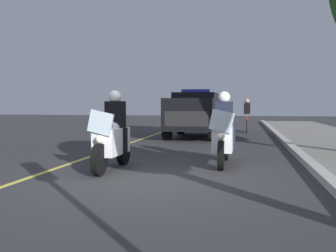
{
  "coord_description": "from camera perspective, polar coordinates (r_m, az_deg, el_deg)",
  "views": [
    {
      "loc": [
        6.9,
        1.74,
        1.42
      ],
      "look_at": [
        -1.96,
        0.0,
        0.9
      ],
      "focal_mm": 40.96,
      "sensor_mm": 36.0,
      "label": 1
    }
  ],
  "objects": [
    {
      "name": "cyclist_background",
      "position": [
        19.77,
        11.67,
        1.55
      ],
      "size": [
        1.76,
        0.32,
        1.69
      ],
      "color": "black",
      "rests_on": "ground"
    },
    {
      "name": "police_motorcycle_lead_right",
      "position": [
        9.01,
        8.25,
        -1.32
      ],
      "size": [
        2.14,
        0.56,
        1.72
      ],
      "color": "black",
      "rests_on": "ground"
    },
    {
      "name": "police_motorcycle_lead_left",
      "position": [
        8.34,
        -8.27,
        -1.69
      ],
      "size": [
        2.14,
        0.56,
        1.72
      ],
      "color": "black",
      "rests_on": "ground"
    },
    {
      "name": "curb_strip",
      "position": [
        7.18,
        23.11,
        -7.75
      ],
      "size": [
        48.0,
        0.24,
        0.15
      ],
      "primitive_type": "cube",
      "color": "#B7B5AD",
      "rests_on": "ground"
    },
    {
      "name": "police_suv",
      "position": [
        16.4,
        4.09,
        2.04
      ],
      "size": [
        4.93,
        2.13,
        2.05
      ],
      "color": "black",
      "rests_on": "ground"
    },
    {
      "name": "lane_stripe_center",
      "position": [
        8.11,
        -19.07,
        -6.93
      ],
      "size": [
        48.0,
        0.12,
        0.01
      ],
      "primitive_type": "cube",
      "color": "#E0D14C",
      "rests_on": "ground"
    },
    {
      "name": "ground_plane",
      "position": [
        7.25,
        -3.01,
        -7.99
      ],
      "size": [
        80.0,
        80.0,
        0.0
      ],
      "primitive_type": "plane",
      "color": "#333335"
    }
  ]
}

